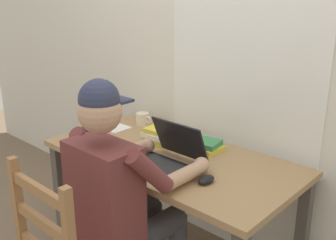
{
  "coord_description": "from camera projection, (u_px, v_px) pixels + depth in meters",
  "views": [
    {
      "loc": [
        1.37,
        -1.51,
        1.59
      ],
      "look_at": [
        0.03,
        -0.05,
        0.94
      ],
      "focal_mm": 42.03,
      "sensor_mm": 36.0,
      "label": 1
    }
  ],
  "objects": [
    {
      "name": "desk",
      "position": [
        170.0,
        170.0,
        2.23
      ],
      "size": [
        1.44,
        0.73,
        0.72
      ],
      "color": "#9E7A51",
      "rests_on": "ground"
    },
    {
      "name": "coffee_mug_dark",
      "position": [
        88.0,
        135.0,
        2.37
      ],
      "size": [
        0.12,
        0.08,
        0.09
      ],
      "color": "black",
      "rests_on": "desk"
    },
    {
      "name": "back_wall",
      "position": [
        221.0,
        44.0,
        2.33
      ],
      "size": [
        6.0,
        0.08,
        2.6
      ],
      "color": "silver",
      "rests_on": "ground"
    },
    {
      "name": "paper_pile_side",
      "position": [
        114.0,
        127.0,
        2.63
      ],
      "size": [
        0.19,
        0.16,
        0.01
      ],
      "primitive_type": "cube",
      "rotation": [
        0.0,
        0.0,
        0.0
      ],
      "color": "white",
      "rests_on": "desk"
    },
    {
      "name": "laptop",
      "position": [
        168.0,
        156.0,
        2.04
      ],
      "size": [
        0.33,
        0.32,
        0.22
      ],
      "color": "black",
      "rests_on": "desk"
    },
    {
      "name": "seated_person",
      "position": [
        123.0,
        193.0,
        1.84
      ],
      "size": [
        0.5,
        0.6,
        1.25
      ],
      "color": "brown",
      "rests_on": "ground"
    },
    {
      "name": "book_stack_side",
      "position": [
        205.0,
        145.0,
        2.25
      ],
      "size": [
        0.19,
        0.16,
        0.06
      ],
      "color": "gold",
      "rests_on": "desk"
    },
    {
      "name": "book_stack_main",
      "position": [
        160.0,
        135.0,
        2.37
      ],
      "size": [
        0.17,
        0.16,
        0.09
      ],
      "color": "gold",
      "rests_on": "desk"
    },
    {
      "name": "paper_pile_near_laptop",
      "position": [
        155.0,
        165.0,
        2.05
      ],
      "size": [
        0.24,
        0.22,
        0.01
      ],
      "primitive_type": "cube",
      "rotation": [
        0.0,
        0.0,
        0.44
      ],
      "color": "white",
      "rests_on": "desk"
    },
    {
      "name": "coffee_mug_white",
      "position": [
        143.0,
        119.0,
        2.66
      ],
      "size": [
        0.13,
        0.09,
        0.09
      ],
      "color": "beige",
      "rests_on": "desk"
    },
    {
      "name": "landscape_photo_print",
      "position": [
        115.0,
        146.0,
        2.32
      ],
      "size": [
        0.15,
        0.12,
        0.0
      ],
      "primitive_type": "cube",
      "rotation": [
        0.0,
        0.0,
        0.21
      ],
      "color": "#C63D33",
      "rests_on": "desk"
    },
    {
      "name": "computer_mouse",
      "position": [
        206.0,
        180.0,
        1.87
      ],
      "size": [
        0.06,
        0.1,
        0.03
      ],
      "primitive_type": "ellipsoid",
      "color": "black",
      "rests_on": "desk"
    },
    {
      "name": "paper_pile_back_corner",
      "position": [
        172.0,
        140.0,
        2.39
      ],
      "size": [
        0.22,
        0.17,
        0.01
      ],
      "primitive_type": "cube",
      "rotation": [
        0.0,
        0.0,
        0.13
      ],
      "color": "silver",
      "rests_on": "desk"
    }
  ]
}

